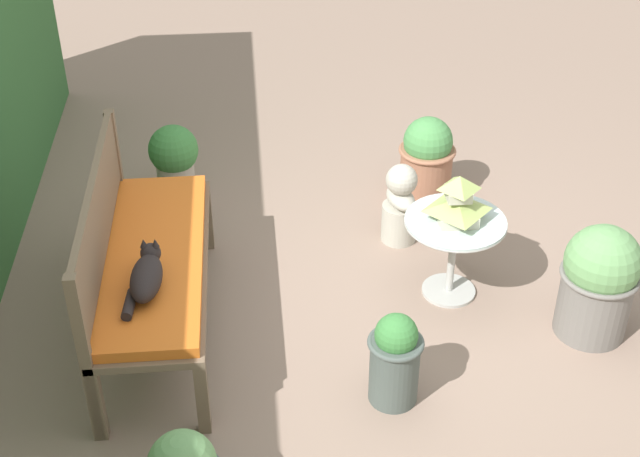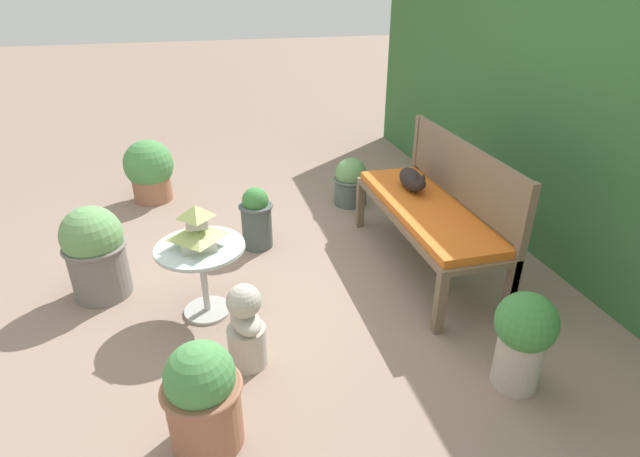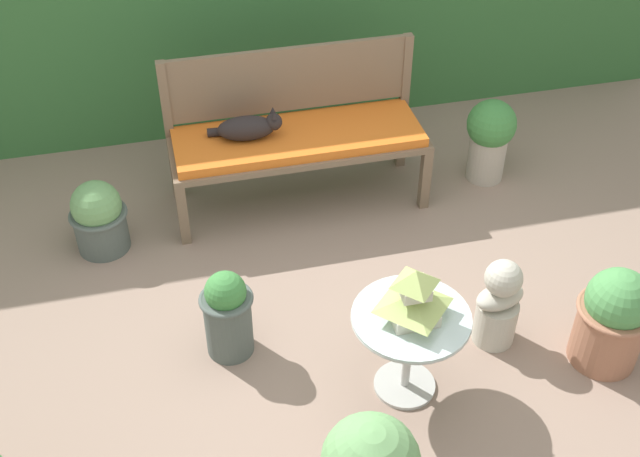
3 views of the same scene
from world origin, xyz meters
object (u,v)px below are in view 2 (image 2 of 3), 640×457
object	(u,v)px
potted_plant_path_edge	(150,170)
potted_plant_table_near	(203,397)
garden_bench	(426,213)
potted_plant_hedge_corner	(95,252)
potted_plant_bench_left	(351,182)
cat	(412,180)
garden_bust	(246,328)
patio_table	(202,261)
potted_plant_table_far	(256,218)
pagoda_birdhouse	(198,229)
potted_plant_patio_mid	(523,336)

from	to	relation	value
potted_plant_path_edge	potted_plant_table_near	xyz separation A→B (m)	(3.11, 0.36, -0.02)
garden_bench	potted_plant_hedge_corner	size ratio (longest dim) A/B	2.38
garden_bench	potted_plant_path_edge	xyz separation A→B (m)	(-1.86, -2.07, -0.14)
potted_plant_bench_left	cat	bearing A→B (deg)	11.11
garden_bust	potted_plant_bench_left	bearing A→B (deg)	135.33
garden_bench	cat	distance (m)	0.34
cat	potted_plant_table_near	bearing A→B (deg)	-43.40
patio_table	potted_plant_table_far	bearing A→B (deg)	150.64
potted_plant_table_near	potted_plant_hedge_corner	bearing A→B (deg)	-156.25
pagoda_birdhouse	garden_bench	bearing A→B (deg)	96.41
potted_plant_bench_left	potted_plant_hedge_corner	bearing A→B (deg)	-64.34
potted_plant_table_near	pagoda_birdhouse	bearing A→B (deg)	177.07
pagoda_birdhouse	potted_plant_path_edge	distance (m)	2.11
garden_bench	pagoda_birdhouse	xyz separation A→B (m)	(0.19, -1.65, 0.17)
potted_plant_table_near	garden_bench	bearing A→B (deg)	126.31
potted_plant_bench_left	potted_plant_patio_mid	world-z (taller)	potted_plant_patio_mid
garden_bust	potted_plant_path_edge	distance (m)	2.69
cat	garden_bust	distance (m)	1.83
patio_table	potted_plant_table_far	xyz separation A→B (m)	(-0.82, 0.46, -0.13)
potted_plant_table_far	garden_bust	bearing A→B (deg)	-10.43
garden_bust	potted_plant_table_far	xyz separation A→B (m)	(-1.39, 0.26, 0.01)
cat	potted_plant_path_edge	world-z (taller)	cat
patio_table	garden_bust	distance (m)	0.62
patio_table	potted_plant_bench_left	world-z (taller)	patio_table
garden_bust	potted_plant_hedge_corner	distance (m)	1.33
potted_plant_hedge_corner	potted_plant_patio_mid	xyz separation A→B (m)	(1.51, 2.32, -0.02)
potted_plant_table_near	potted_plant_patio_mid	world-z (taller)	same
pagoda_birdhouse	potted_plant_table_near	world-z (taller)	pagoda_birdhouse
potted_plant_table_far	pagoda_birdhouse	bearing A→B (deg)	-29.36
garden_bust	potted_plant_bench_left	size ratio (longest dim) A/B	1.14
potted_plant_table_near	potted_plant_patio_mid	size ratio (longest dim) A/B	1.00
garden_bust	potted_plant_table_near	xyz separation A→B (m)	(0.50, -0.26, 0.03)
potted_plant_table_near	potted_plant_path_edge	bearing A→B (deg)	-173.32
garden_bench	potted_plant_patio_mid	world-z (taller)	potted_plant_patio_mid
potted_plant_path_edge	potted_plant_bench_left	size ratio (longest dim) A/B	1.31
garden_bust	potted_plant_hedge_corner	world-z (taller)	potted_plant_hedge_corner
cat	potted_plant_patio_mid	distance (m)	1.62
potted_plant_patio_mid	pagoda_birdhouse	bearing A→B (deg)	-124.24
patio_table	potted_plant_hedge_corner	xyz separation A→B (m)	(-0.40, -0.70, -0.05)
garden_bench	patio_table	xyz separation A→B (m)	(0.19, -1.65, -0.06)
pagoda_birdhouse	potted_plant_table_far	world-z (taller)	pagoda_birdhouse
patio_table	pagoda_birdhouse	distance (m)	0.23
pagoda_birdhouse	potted_plant_bench_left	size ratio (longest dim) A/B	0.62
patio_table	pagoda_birdhouse	bearing A→B (deg)	135.00
patio_table	potted_plant_table_near	bearing A→B (deg)	-2.93
cat	potted_plant_patio_mid	xyz separation A→B (m)	(1.59, -0.04, -0.28)
potted_plant_path_edge	garden_bench	bearing A→B (deg)	48.14
cat	potted_plant_table_near	xyz separation A→B (m)	(1.56, -1.72, -0.31)
garden_bench	potted_plant_patio_mid	size ratio (longest dim) A/B	2.74
potted_plant_path_edge	potted_plant_table_far	xyz separation A→B (m)	(1.22, 0.88, -0.05)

